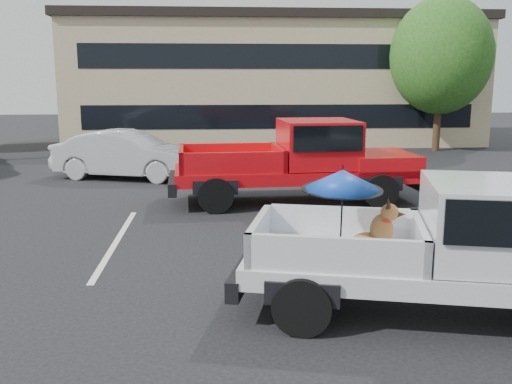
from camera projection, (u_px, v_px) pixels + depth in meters
ground at (276, 271)px, 9.67m from camera, size 90.00×90.00×0.00m
stripe_left at (117, 241)px, 11.41m from camera, size 0.12×5.00×0.01m
stripe_right at (409, 235)px, 11.83m from camera, size 0.12×5.00×0.01m
motel_building at (272, 79)px, 29.72m from camera, size 20.40×8.40×6.30m
tree_right at (441, 56)px, 25.13m from camera, size 4.46×4.46×6.78m
tree_back at (336, 58)px, 32.71m from camera, size 4.68×4.68×7.11m
silver_pickup at (470, 242)px, 7.60m from camera, size 5.99×3.24×2.06m
red_pickup at (310, 157)px, 14.94m from camera, size 6.63×2.69×2.15m
silver_sedan at (127, 155)px, 18.54m from camera, size 5.02×2.98×1.56m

